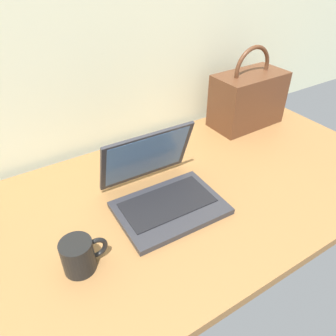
% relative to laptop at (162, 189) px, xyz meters
% --- Properties ---
extents(desk, '(1.60, 0.76, 0.03)m').
position_rel_laptop_xyz_m(desk, '(0.04, -0.00, -0.06)').
color(desk, olive).
rests_on(desk, ground).
extents(laptop, '(0.32, 0.30, 0.21)m').
position_rel_laptop_xyz_m(laptop, '(0.00, 0.00, 0.00)').
color(laptop, '#2D2D33').
rests_on(laptop, desk).
extents(coffee_mug, '(0.12, 0.08, 0.09)m').
position_rel_laptop_xyz_m(coffee_mug, '(-0.30, -0.11, 0.00)').
color(coffee_mug, black).
rests_on(coffee_mug, desk).
extents(handbag, '(0.30, 0.17, 0.33)m').
position_rel_laptop_xyz_m(handbag, '(0.57, 0.24, 0.07)').
color(handbag, '#59331E').
rests_on(handbag, desk).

